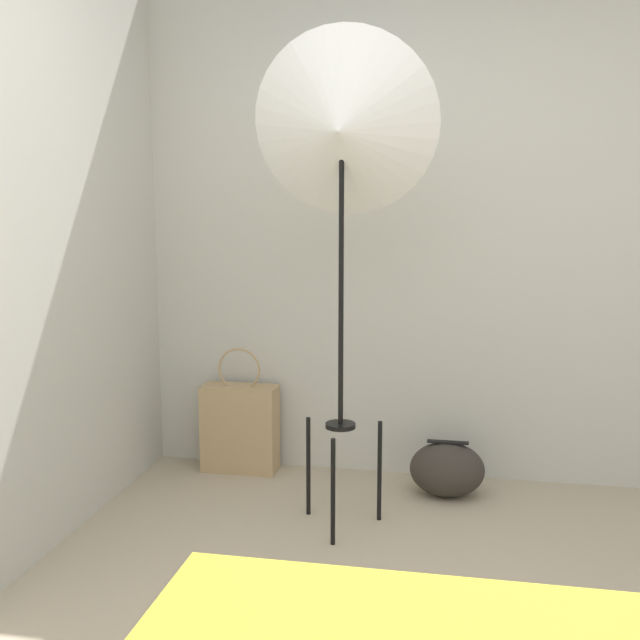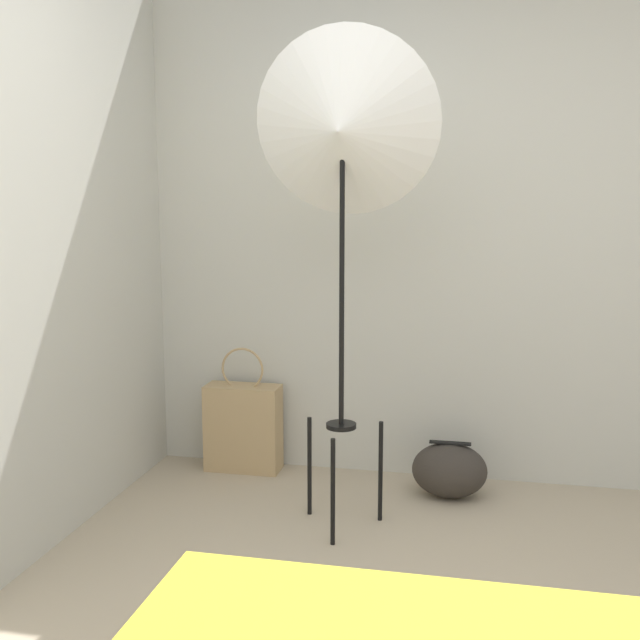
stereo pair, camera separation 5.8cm
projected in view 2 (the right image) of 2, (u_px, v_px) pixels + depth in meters
wall_back at (458, 227)px, 3.74m from camera, size 8.00×0.05×2.60m
wall_side_left at (46, 232)px, 3.02m from camera, size 0.05×8.00×2.60m
photo_umbrella at (343, 130)px, 3.06m from camera, size 0.80×0.42×2.14m
tote_bag at (243, 427)px, 3.99m from camera, size 0.40×0.17×0.67m
duffel_bag at (450, 470)px, 3.63m from camera, size 0.36×0.27×0.28m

